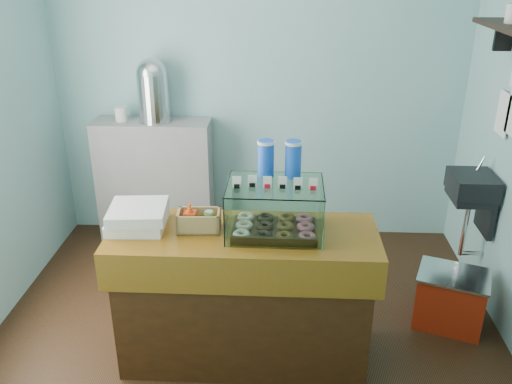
# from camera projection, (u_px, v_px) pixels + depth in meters

# --- Properties ---
(ground) EXTENTS (3.50, 3.50, 0.00)m
(ground) POSITION_uv_depth(u_px,v_px,m) (247.00, 329.00, 3.79)
(ground) COLOR black
(ground) RESTS_ON ground
(room_shell) EXTENTS (3.54, 3.04, 2.82)m
(room_shell) POSITION_uv_depth(u_px,v_px,m) (250.00, 87.00, 3.10)
(room_shell) COLOR #84C0C1
(room_shell) RESTS_ON ground
(counter) EXTENTS (1.60, 0.60, 0.90)m
(counter) POSITION_uv_depth(u_px,v_px,m) (244.00, 295.00, 3.37)
(counter) COLOR #40200C
(counter) RESTS_ON ground
(back_shelf) EXTENTS (1.00, 0.32, 1.10)m
(back_shelf) POSITION_uv_depth(u_px,v_px,m) (156.00, 181.00, 4.81)
(back_shelf) COLOR gray
(back_shelf) RESTS_ON ground
(display_case) EXTENTS (0.56, 0.42, 0.52)m
(display_case) POSITION_uv_depth(u_px,v_px,m) (276.00, 203.00, 3.16)
(display_case) COLOR black
(display_case) RESTS_ON counter
(condiment_crate) EXTENTS (0.26, 0.16, 0.17)m
(condiment_crate) POSITION_uv_depth(u_px,v_px,m) (198.00, 220.00, 3.20)
(condiment_crate) COLOR tan
(condiment_crate) RESTS_ON counter
(pastry_boxes) EXTENTS (0.36, 0.36, 0.13)m
(pastry_boxes) POSITION_uv_depth(u_px,v_px,m) (138.00, 217.00, 3.24)
(pastry_boxes) COLOR silver
(pastry_boxes) RESTS_ON counter
(coffee_urn) EXTENTS (0.29, 0.29, 0.53)m
(coffee_urn) POSITION_uv_depth(u_px,v_px,m) (153.00, 89.00, 4.48)
(coffee_urn) COLOR silver
(coffee_urn) RESTS_ON back_shelf
(red_cooler) EXTENTS (0.56, 0.49, 0.41)m
(red_cooler) POSITION_uv_depth(u_px,v_px,m) (450.00, 299.00, 3.77)
(red_cooler) COLOR #AE240D
(red_cooler) RESTS_ON ground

